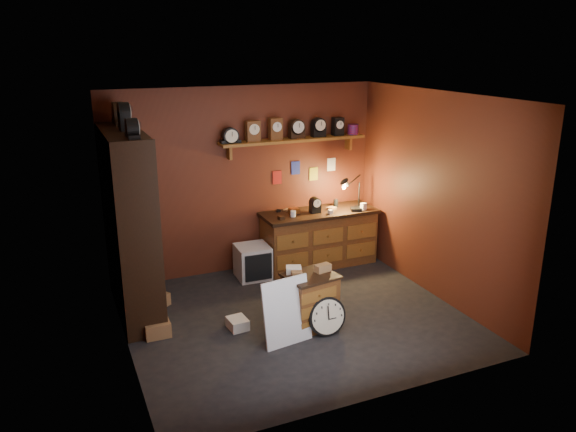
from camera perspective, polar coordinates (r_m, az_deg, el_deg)
The scene contains 11 objects.
floor at distance 7.07m, azimuth 0.74°, elevation -10.32°, with size 4.00×4.00×0.00m, color black.
room_shell at distance 6.57m, azimuth 0.77°, elevation 3.60°, with size 4.02×3.62×2.71m.
shelving_unit at distance 7.04m, azimuth -16.04°, elevation -0.10°, with size 0.47×1.60×2.58m.
workbench at distance 8.52m, azimuth 3.16°, elevation -1.93°, with size 1.76×0.66×1.36m.
low_cabinet at distance 6.73m, azimuth 2.30°, elevation -8.34°, with size 0.65×0.58×0.75m.
big_round_clock at distance 6.63m, azimuth 3.97°, elevation -10.14°, with size 0.46×0.16×0.47m.
white_panel at distance 6.56m, azimuth -0.11°, elevation -12.68°, with size 0.59×0.03×0.79m, color silver.
mini_fridge at distance 8.13m, azimuth -3.59°, elevation -4.66°, with size 0.48×0.50×0.48m.
floor_box_a at distance 6.82m, azimuth -13.14°, elevation -11.07°, with size 0.29×0.25×0.18m, color #9A6D43.
floor_box_b at distance 6.83m, azimuth -5.15°, elevation -10.82°, with size 0.21×0.26×0.13m, color white.
floor_box_c at distance 7.51m, azimuth -12.91°, elevation -8.34°, with size 0.22×0.18×0.17m, color #9A6D43.
Camera 1 is at (-2.56, -5.71, 3.28)m, focal length 35.00 mm.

